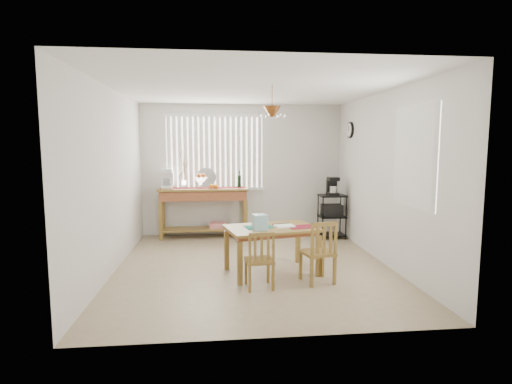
{
  "coord_description": "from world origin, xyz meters",
  "views": [
    {
      "loc": [
        -0.55,
        -5.77,
        1.8
      ],
      "look_at": [
        0.1,
        0.55,
        1.05
      ],
      "focal_mm": 28.0,
      "sensor_mm": 36.0,
      "label": 1
    }
  ],
  "objects": [
    {
      "name": "sideboard",
      "position": [
        -0.77,
        1.99,
        0.73
      ],
      "size": [
        1.72,
        0.48,
        0.97
      ],
      "color": "olive",
      "rests_on": "ground"
    },
    {
      "name": "dining_table",
      "position": [
        0.23,
        -0.34,
        0.58
      ],
      "size": [
        1.38,
        1.04,
        0.66
      ],
      "color": "olive",
      "rests_on": "ground"
    },
    {
      "name": "chair_right",
      "position": [
        0.78,
        -0.82,
        0.41
      ],
      "size": [
        0.46,
        0.46,
        0.83
      ],
      "color": "olive",
      "rests_on": "ground"
    },
    {
      "name": "room_shell",
      "position": [
        0.0,
        0.02,
        1.69
      ],
      "size": [
        4.2,
        4.7,
        2.7
      ],
      "color": "silver",
      "rests_on": "ground"
    },
    {
      "name": "chair_left",
      "position": [
        -0.01,
        -0.94,
        0.36
      ],
      "size": [
        0.37,
        0.37,
        0.74
      ],
      "color": "olive",
      "rests_on": "ground"
    },
    {
      "name": "table_items",
      "position": [
        0.13,
        -0.47,
        0.74
      ],
      "size": [
        1.02,
        0.46,
        0.21
      ],
      "color": "#167C67",
      "rests_on": "dining_table"
    },
    {
      "name": "wire_cart",
      "position": [
        1.7,
        1.68,
        0.51
      ],
      "size": [
        0.5,
        0.4,
        0.84
      ],
      "color": "black",
      "rests_on": "ground"
    },
    {
      "name": "sideboard_items",
      "position": [
        -1.07,
        2.01,
        1.12
      ],
      "size": [
        1.64,
        0.41,
        0.74
      ],
      "color": "maroon",
      "rests_on": "sideboard"
    },
    {
      "name": "cart_items",
      "position": [
        1.7,
        1.69,
        1.0
      ],
      "size": [
        0.2,
        0.24,
        0.35
      ],
      "color": "black",
      "rests_on": "wire_cart"
    },
    {
      "name": "ground",
      "position": [
        0.0,
        0.0,
        -0.01
      ],
      "size": [
        4.0,
        4.5,
        0.01
      ],
      "primitive_type": "cube",
      "color": "tan"
    }
  ]
}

